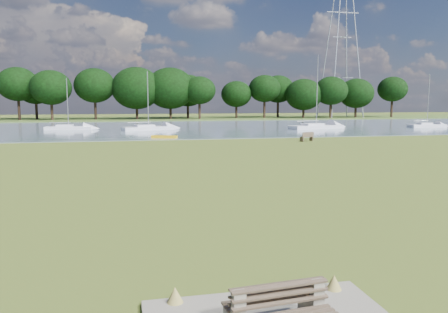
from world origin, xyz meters
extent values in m
plane|color=brown|center=(0.00, 0.00, 0.00)|extent=(220.00, 220.00, 0.00)
cube|color=slate|center=(0.00, 42.00, 0.00)|extent=(220.00, 40.00, 0.10)
cube|color=#4C6626|center=(0.00, 72.00, 0.00)|extent=(220.00, 20.00, 0.40)
cube|color=gray|center=(-0.67, -14.06, 0.66)|extent=(0.21, 0.18, 0.50)
cube|color=gray|center=(0.67, -13.94, 0.66)|extent=(0.21, 0.18, 0.50)
cube|color=brown|center=(0.01, -14.07, 0.78)|extent=(1.63, 0.27, 0.40)
cube|color=brown|center=(-0.03, -13.70, 0.51)|extent=(1.65, 0.51, 0.04)
cube|color=brown|center=(-0.01, -13.93, 0.78)|extent=(1.63, 0.27, 0.40)
cube|color=brown|center=(13.44, 17.81, 0.22)|extent=(0.23, 0.43, 0.44)
cube|color=brown|center=(14.59, 18.26, 0.22)|extent=(0.23, 0.43, 0.44)
cube|color=brown|center=(14.02, 18.03, 0.44)|extent=(1.48, 0.92, 0.05)
cube|color=brown|center=(14.09, 17.85, 0.67)|extent=(1.34, 0.57, 0.43)
cube|color=yellow|center=(1.20, 24.00, 0.18)|extent=(2.65, 1.60, 0.26)
cylinder|color=#989FAA|center=(41.37, 67.52, 17.65)|extent=(0.26, 0.26, 34.91)
cylinder|color=#989FAA|center=(46.33, 67.52, 17.65)|extent=(0.26, 0.26, 34.91)
cylinder|color=#989FAA|center=(41.37, 72.48, 17.65)|extent=(0.26, 0.26, 34.91)
cylinder|color=#989FAA|center=(46.33, 72.48, 17.65)|extent=(0.26, 0.26, 34.91)
cube|color=#989FAA|center=(43.85, 70.00, 22.89)|extent=(7.44, 0.16, 0.16)
cylinder|color=black|center=(-23.00, 68.00, 2.05)|extent=(0.49, 0.49, 3.70)
ellipsoid|color=black|center=(-23.00, 68.00, 6.58)|extent=(6.79, 6.79, 5.78)
cylinder|color=black|center=(-16.00, 68.00, 2.19)|extent=(0.49, 0.49, 3.98)
ellipsoid|color=black|center=(-16.00, 68.00, 7.06)|extent=(7.77, 7.77, 6.60)
cylinder|color=black|center=(-9.00, 68.00, 1.77)|extent=(0.49, 0.49, 3.14)
ellipsoid|color=black|center=(-9.00, 68.00, 5.62)|extent=(8.74, 8.74, 7.43)
cylinder|color=black|center=(-2.00, 68.00, 1.91)|extent=(0.49, 0.49, 3.42)
ellipsoid|color=black|center=(-2.00, 68.00, 6.10)|extent=(6.79, 6.79, 5.78)
cylinder|color=black|center=(5.00, 68.00, 2.05)|extent=(0.49, 0.49, 3.70)
ellipsoid|color=black|center=(5.00, 68.00, 6.58)|extent=(7.77, 7.77, 6.60)
cylinder|color=black|center=(12.00, 68.00, 2.19)|extent=(0.49, 0.49, 3.98)
ellipsoid|color=black|center=(12.00, 68.00, 7.06)|extent=(8.74, 8.74, 7.43)
cylinder|color=black|center=(19.00, 68.00, 1.77)|extent=(0.49, 0.49, 3.14)
ellipsoid|color=black|center=(19.00, 68.00, 5.62)|extent=(6.79, 6.79, 5.78)
cylinder|color=black|center=(26.00, 68.00, 1.91)|extent=(0.49, 0.49, 3.42)
ellipsoid|color=black|center=(26.00, 68.00, 6.10)|extent=(7.77, 7.77, 6.60)
cylinder|color=black|center=(33.00, 68.00, 2.05)|extent=(0.49, 0.49, 3.70)
ellipsoid|color=black|center=(33.00, 68.00, 6.58)|extent=(8.74, 8.74, 7.43)
cylinder|color=black|center=(40.00, 68.00, 2.19)|extent=(0.49, 0.49, 3.98)
ellipsoid|color=black|center=(40.00, 68.00, 7.06)|extent=(6.79, 6.79, 5.78)
cylinder|color=black|center=(47.00, 68.00, 1.77)|extent=(0.49, 0.49, 3.14)
ellipsoid|color=black|center=(47.00, 68.00, 5.62)|extent=(7.77, 7.77, 6.60)
cylinder|color=black|center=(54.00, 68.00, 1.91)|extent=(0.49, 0.49, 3.42)
ellipsoid|color=black|center=(54.00, 68.00, 6.10)|extent=(8.74, 8.74, 7.43)
cube|color=silver|center=(39.11, 34.22, 0.35)|extent=(5.63, 1.86, 0.61)
cube|color=silver|center=(38.67, 34.20, 0.72)|extent=(2.01, 1.33, 0.39)
cylinder|color=#A5A8AD|center=(39.11, 34.22, 3.98)|extent=(0.10, 0.10, 6.98)
cube|color=silver|center=(0.19, 36.49, 0.38)|extent=(6.95, 3.89, 0.65)
cube|color=silver|center=(-0.32, 36.32, 0.77)|extent=(2.69, 2.14, 0.42)
cylinder|color=#A5A8AD|center=(0.19, 36.49, 4.00)|extent=(0.11, 0.11, 6.97)
cube|color=silver|center=(22.30, 34.37, 0.40)|extent=(8.07, 4.11, 0.69)
cube|color=silver|center=(21.70, 34.21, 0.82)|extent=(3.07, 2.35, 0.45)
cylinder|color=#A5A8AD|center=(22.30, 34.37, 5.19)|extent=(0.12, 0.12, 9.28)
cube|color=silver|center=(-9.92, 39.32, 0.36)|extent=(5.90, 1.94, 0.62)
cube|color=silver|center=(-10.39, 39.34, 0.74)|extent=(2.10, 1.39, 0.40)
cylinder|color=#A5A8AD|center=(-9.92, 39.32, 3.60)|extent=(0.11, 0.11, 6.20)
camera|label=1|loc=(-2.24, -20.21, 3.76)|focal=35.00mm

